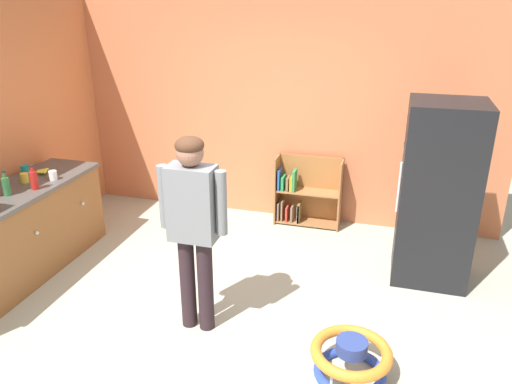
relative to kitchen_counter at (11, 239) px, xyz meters
name	(u,v)px	position (x,y,z in m)	size (l,w,h in m)	color
ground_plane	(224,318)	(2.20, -0.04, -0.45)	(12.00, 12.00, 0.00)	#A4A997
back_wall	(285,112)	(2.20, 2.29, 0.90)	(5.20, 0.06, 2.70)	#CB7148
left_side_wall	(13,127)	(-0.43, 0.76, 0.90)	(0.06, 2.99, 2.70)	#CE7544
kitchen_counter	(11,239)	(0.00, 0.00, 0.00)	(0.65, 2.27, 0.90)	brown
refrigerator	(438,194)	(3.95, 1.22, 0.44)	(0.73, 0.68, 1.78)	black
bookshelf	(304,195)	(2.50, 2.10, -0.08)	(0.80, 0.28, 0.85)	#9A6439
standing_person	(193,218)	(2.02, -0.20, 0.57)	(0.57, 0.22, 1.69)	#2A1D22
baby_walker	(351,359)	(3.34, -0.47, -0.29)	(0.60, 0.60, 0.32)	blue
banana_bunch	(44,171)	(-0.05, 0.66, 0.48)	(0.15, 0.16, 0.04)	yellow
green_glass_bottle	(6,185)	(0.03, 0.04, 0.55)	(0.07, 0.07, 0.25)	#33753D
ketchup_bottle	(34,180)	(0.17, 0.25, 0.55)	(0.07, 0.07, 0.25)	red
white_cup	(53,175)	(0.17, 0.52, 0.50)	(0.08, 0.08, 0.10)	white
teal_cup	(25,170)	(-0.23, 0.59, 0.50)	(0.08, 0.08, 0.10)	teal
yellow_cup	(24,178)	(-0.06, 0.38, 0.50)	(0.08, 0.08, 0.10)	yellow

